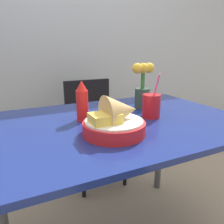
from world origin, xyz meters
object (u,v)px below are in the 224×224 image
(food_basket, at_px, (116,120))
(drink_cup, at_px, (151,107))
(ketchup_bottle, at_px, (82,101))
(chair_far_window, at_px, (92,122))
(flower_vase, at_px, (143,86))

(food_basket, height_order, drink_cup, drink_cup)
(food_basket, bearing_deg, drink_cup, 25.88)
(ketchup_bottle, xyz_separation_m, drink_cup, (0.32, -0.10, -0.04))
(chair_far_window, bearing_deg, ketchup_bottle, -113.27)
(chair_far_window, relative_size, flower_vase, 3.29)
(food_basket, distance_m, flower_vase, 0.44)
(ketchup_bottle, bearing_deg, food_basket, -73.89)
(ketchup_bottle, bearing_deg, flower_vase, 10.76)
(chair_far_window, height_order, flower_vase, flower_vase)
(chair_far_window, height_order, ketchup_bottle, ketchup_bottle)
(food_basket, xyz_separation_m, ketchup_bottle, (-0.07, 0.23, 0.04))
(drink_cup, distance_m, flower_vase, 0.20)
(food_basket, xyz_separation_m, drink_cup, (0.26, 0.13, -0.00))
(chair_far_window, relative_size, food_basket, 3.36)
(ketchup_bottle, relative_size, drink_cup, 0.87)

